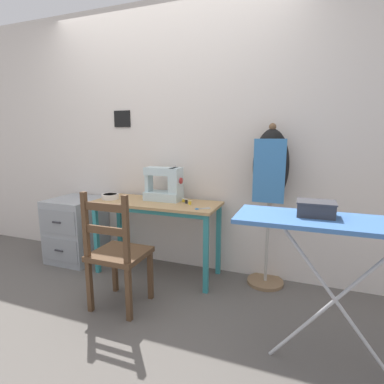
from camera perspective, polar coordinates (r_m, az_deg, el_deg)
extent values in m
plane|color=#5B5651|center=(2.85, -8.72, -16.83)|extent=(14.00, 14.00, 0.00)
cube|color=silver|center=(3.01, -4.39, 9.93)|extent=(10.00, 0.05, 2.55)
cube|color=black|center=(3.23, -13.16, 13.41)|extent=(0.19, 0.01, 0.16)
cube|color=tan|center=(2.81, -6.79, -2.09)|extent=(1.18, 0.47, 0.02)
cube|color=teal|center=(2.65, -8.69, -3.63)|extent=(1.10, 0.03, 0.04)
cube|color=teal|center=(3.04, -17.72, -8.48)|extent=(0.04, 0.04, 0.68)
cube|color=teal|center=(2.54, 2.67, -11.81)|extent=(0.04, 0.04, 0.68)
cube|color=teal|center=(3.33, -13.61, -6.57)|extent=(0.04, 0.04, 0.68)
cube|color=teal|center=(2.89, 5.07, -9.03)|extent=(0.04, 0.04, 0.68)
cube|color=silver|center=(2.86, -5.43, -0.77)|extent=(0.35, 0.19, 0.08)
cube|color=silver|center=(2.78, -3.12, 2.20)|extent=(0.09, 0.16, 0.23)
cube|color=silver|center=(2.83, -5.93, 3.97)|extent=(0.30, 0.14, 0.07)
cube|color=silver|center=(2.91, -8.22, 1.79)|extent=(0.04, 0.10, 0.16)
cylinder|color=#B22D2D|center=(2.76, -2.11, 2.15)|extent=(0.02, 0.06, 0.06)
cylinder|color=#99999E|center=(2.76, -3.15, 4.83)|extent=(0.01, 0.01, 0.02)
cylinder|color=silver|center=(3.01, -15.31, -0.83)|extent=(0.16, 0.16, 0.05)
cylinder|color=gray|center=(3.00, -15.33, -0.43)|extent=(0.13, 0.13, 0.01)
cube|color=silver|center=(2.53, 2.33, -3.10)|extent=(0.08, 0.08, 0.00)
cube|color=silver|center=(2.51, 2.44, -3.18)|extent=(0.10, 0.06, 0.00)
torus|color=#2870B7|center=(2.50, 0.94, -3.26)|extent=(0.03, 0.03, 0.01)
torus|color=#2870B7|center=(2.50, 0.90, -3.24)|extent=(0.03, 0.03, 0.01)
cylinder|color=yellow|center=(2.75, -1.64, -1.63)|extent=(0.03, 0.03, 0.04)
cylinder|color=beige|center=(2.75, -1.64, -1.29)|extent=(0.03, 0.03, 0.00)
cylinder|color=beige|center=(2.75, -1.63, -1.97)|extent=(0.03, 0.03, 0.00)
cylinder|color=black|center=(2.70, -1.10, -1.80)|extent=(0.02, 0.02, 0.04)
cylinder|color=beige|center=(2.70, -1.10, -1.40)|extent=(0.03, 0.03, 0.00)
cylinder|color=beige|center=(2.71, -1.10, -2.20)|extent=(0.03, 0.03, 0.00)
cylinder|color=yellow|center=(2.66, -0.42, -2.05)|extent=(0.03, 0.03, 0.04)
cylinder|color=beige|center=(2.65, -0.42, -1.67)|extent=(0.04, 0.04, 0.00)
cylinder|color=beige|center=(2.66, -0.42, -2.43)|extent=(0.04, 0.04, 0.00)
cube|color=#513823|center=(2.40, -13.57, -11.38)|extent=(0.40, 0.38, 0.04)
cube|color=#513823|center=(2.70, -14.49, -13.98)|extent=(0.04, 0.04, 0.40)
cube|color=#513823|center=(2.53, -7.94, -15.43)|extent=(0.04, 0.04, 0.40)
cube|color=#513823|center=(2.47, -18.91, -16.62)|extent=(0.04, 0.04, 0.40)
cube|color=#513823|center=(2.29, -11.96, -18.57)|extent=(0.04, 0.04, 0.40)
cube|color=#513823|center=(2.30, -19.63, -5.87)|extent=(0.04, 0.04, 0.48)
cube|color=#513823|center=(2.10, -12.47, -7.03)|extent=(0.04, 0.04, 0.48)
cube|color=#513823|center=(2.16, -16.41, -2.78)|extent=(0.34, 0.02, 0.06)
cube|color=#513823|center=(2.20, -16.18, -7.03)|extent=(0.34, 0.02, 0.06)
cube|color=#93999E|center=(3.45, -21.16, -6.60)|extent=(0.48, 0.50, 0.66)
cube|color=gray|center=(3.23, -24.32, -5.27)|extent=(0.44, 0.01, 0.24)
cube|color=#333338|center=(3.23, -24.44, -5.31)|extent=(0.10, 0.01, 0.02)
cube|color=gray|center=(3.32, -23.93, -10.13)|extent=(0.44, 0.01, 0.24)
cube|color=#333338|center=(3.31, -24.05, -10.18)|extent=(0.10, 0.01, 0.02)
cylinder|color=#846647|center=(2.90, 13.76, -16.26)|extent=(0.32, 0.32, 0.03)
cylinder|color=#ADA89E|center=(2.73, 14.15, -8.33)|extent=(0.03, 0.03, 0.81)
ellipsoid|color=black|center=(2.60, 14.77, 4.77)|extent=(0.30, 0.22, 0.62)
sphere|color=brown|center=(2.59, 15.11, 11.91)|extent=(0.06, 0.06, 0.06)
cube|color=teal|center=(2.49, 14.46, 3.83)|extent=(0.25, 0.01, 0.52)
cube|color=#3D6BAD|center=(1.75, 26.77, -5.22)|extent=(1.10, 0.37, 0.02)
cylinder|color=#B7B7BC|center=(1.91, 25.62, -18.06)|extent=(0.67, 0.02, 0.87)
cylinder|color=#B7B7BC|center=(1.91, 25.62, -18.06)|extent=(0.67, 0.02, 0.87)
cube|color=#333338|center=(1.77, 22.53, -3.06)|extent=(0.19, 0.14, 0.07)
cube|color=#38383D|center=(1.76, 22.62, -1.75)|extent=(0.20, 0.15, 0.01)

